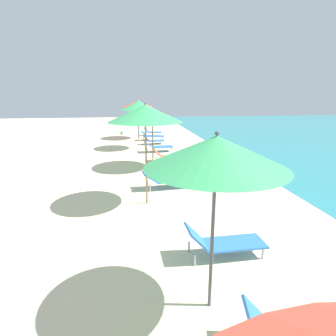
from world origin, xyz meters
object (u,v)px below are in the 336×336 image
Objects in this scene: lounger_sixth_shoreside at (153,140)px; lounger_sixth_inland at (158,146)px; umbrella_fourth at (145,114)px; lounger_fifth_inland at (176,168)px; lounger_fifth_shoreside at (169,156)px; lounger_third_shoreside at (223,242)px; umbrella_farthest at (138,104)px; lounger_farthest_shoreside at (152,131)px; cooler_box at (207,155)px; umbrella_third at (216,152)px; umbrella_sixth at (138,105)px; lounger_farthest_inland at (152,135)px; lounger_fourth_shoreside at (166,179)px; umbrella_fifth at (152,116)px; beach_ball at (122,133)px.

lounger_sixth_inland reaches higher than lounger_sixth_shoreside.
lounger_sixth_inland is at bearing 81.24° from umbrella_fourth.
lounger_fifth_shoreside is at bearing 85.00° from lounger_fifth_inland.
umbrella_farthest reaches higher than lounger_third_shoreside.
cooler_box is at bearing -67.84° from lounger_farthest_shoreside.
lounger_farthest_shoreside is (0.68, 17.65, -2.05)m from umbrella_third.
lounger_sixth_shoreside is 0.87× the size of lounger_sixth_inland.
umbrella_fourth is 8.39m from umbrella_sixth.
lounger_farthest_shoreside is 2.34m from lounger_farthest_inland.
lounger_fifth_shoreside is at bearing 85.49° from umbrella_third.
lounger_fifth_inland is at bearing -100.56° from lounger_sixth_shoreside.
lounger_fourth_shoreside is 0.65× the size of umbrella_fifth.
lounger_fifth_inland is 0.97× the size of lounger_sixth_inland.
cooler_box is at bearing -60.79° from lounger_farthest_inland.
lounger_fifth_shoreside is 6.09m from lounger_farthest_inland.
lounger_farthest_shoreside is (0.78, 9.43, -1.89)m from umbrella_fifth.
umbrella_farthest is at bearing 114.06° from cooler_box.
lounger_fourth_shoreside is 0.61× the size of umbrella_farthest.
lounger_sixth_shoreside is at bearing 81.98° from lounger_fourth_shoreside.
beach_ball is at bearing 95.94° from lounger_third_shoreside.
lounger_fifth_shoreside is (0.73, 9.23, -2.09)m from umbrella_third.
umbrella_fourth reaches higher than lounger_farthest_inland.
umbrella_fifth is 9.65m from lounger_farthest_shoreside.
umbrella_fourth reaches higher than lounger_third_shoreside.
lounger_sixth_inland is 0.98× the size of lounger_farthest_inland.
cooler_box is at bearing -75.75° from lounger_sixth_shoreside.
umbrella_farthest is 2.47m from lounger_farthest_inland.
umbrella_third is 18.71m from beach_ball.
lounger_sixth_inland is at bearing 96.35° from lounger_fifth_shoreside.
lounger_fifth_inland is at bearing 84.19° from umbrella_third.
beach_ball is at bearing 131.99° from lounger_farthest_inland.
cooler_box is at bearing 47.64° from lounger_fifth_inland.
umbrella_farthest is at bearing -60.67° from beach_ball.
lounger_sixth_inland reaches higher than lounger_fifth_inland.
umbrella_farthest is 1.64× the size of lounger_farthest_inland.
umbrella_farthest is at bearing 92.18° from lounger_fifth_inland.
umbrella_third reaches higher than lounger_fifth_shoreside.
cooler_box is at bearing 8.95° from lounger_fifth_shoreside.
umbrella_third is at bearing -104.80° from lounger_sixth_shoreside.
lounger_third_shoreside is 0.96× the size of lounger_farthest_inland.
lounger_farthest_shoreside is at bearing -20.57° from beach_ball.
umbrella_fourth reaches higher than cooler_box.
cooler_box reaches higher than beach_ball.
umbrella_fifth is at bearing -84.83° from umbrella_sixth.
beach_ball is (-1.60, 18.50, -2.23)m from umbrella_third.
umbrella_sixth is 5.15× the size of cooler_box.
lounger_third_shoreside reaches higher than cooler_box.
umbrella_farthest reaches higher than lounger_sixth_inland.
lounger_sixth_shoreside is (0.34, 8.44, -0.06)m from lounger_fourth_shoreside.
lounger_sixth_inland is at bearing 79.86° from umbrella_fifth.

